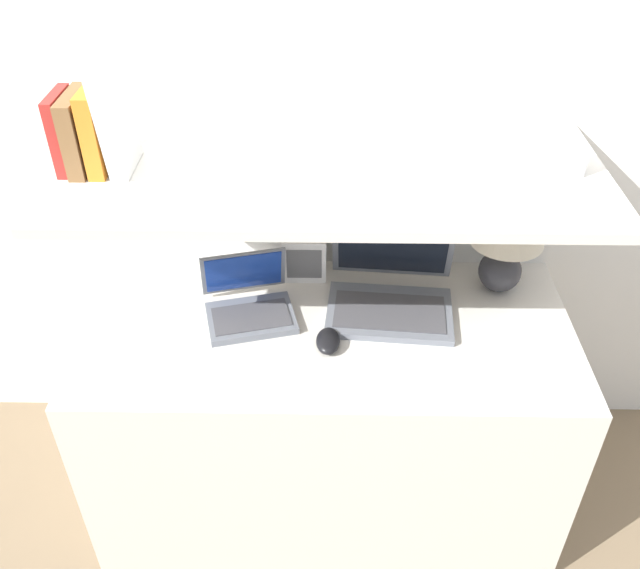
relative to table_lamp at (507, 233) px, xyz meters
The scene contains 14 objects.
wall_back 0.62m from the table_lamp, 158.63° to the left, with size 6.00×0.05×2.40m.
desk 0.78m from the table_lamp, 159.44° to the right, with size 1.38×0.65×0.71m.
back_riser 0.63m from the table_lamp, 163.14° to the left, with size 1.38×0.04×1.14m.
shelf 0.58m from the table_lamp, 166.90° to the right, with size 1.38×0.59×0.03m.
table_lamp is the anchor object (origin of this frame).
laptop_large 0.37m from the table_lamp, 165.69° to the right, with size 0.38×0.34×0.25m.
laptop_small 0.77m from the table_lamp, 169.74° to the right, with size 0.29×0.28×0.17m.
computer_mouse 0.60m from the table_lamp, 151.83° to the right, with size 0.07×0.11×0.04m.
router_box 0.60m from the table_lamp, behind, with size 0.13×0.08×0.14m.
book_red 1.22m from the table_lamp, behind, with size 0.03×0.14×0.19m.
book_brown 1.18m from the table_lamp, behind, with size 0.04×0.17×0.19m.
book_orange 1.14m from the table_lamp, behind, with size 0.04×0.16×0.20m.
book_white 1.10m from the table_lamp, behind, with size 0.06×0.16×0.26m.
shelf_gadget 0.32m from the table_lamp, 62.84° to the right, with size 0.10×0.08×0.07m.
Camera 1 is at (0.00, -1.12, 1.95)m, focal length 38.00 mm.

